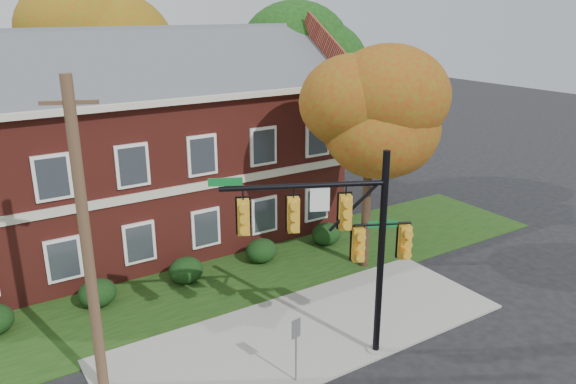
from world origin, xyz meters
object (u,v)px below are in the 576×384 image
hedge_left (97,293)px  utility_pole (86,244)px  tree_near_right (377,111)px  tree_right_rear (327,54)px  hedge_center (186,270)px  hedge_far_right (326,234)px  sign_post (296,340)px  apartment_building (134,137)px  hedge_right (261,251)px  tree_far_rear (107,40)px  traffic_signal (343,235)px

hedge_left → utility_pole: bearing=-103.3°
tree_near_right → tree_right_rear: (4.09, 8.95, 1.45)m
hedge_center → hedge_far_right: 7.00m
hedge_center → sign_post: 7.76m
apartment_building → sign_post: size_ratio=8.84×
hedge_center → tree_right_rear: 14.94m
hedge_right → tree_far_rear: 15.66m
apartment_building → hedge_right: 7.73m
tree_near_right → hedge_left: bearing=165.2°
apartment_building → tree_near_right: bearing=-48.2°
utility_pole → hedge_far_right: bearing=47.0°
tree_far_rear → traffic_signal: bearing=-87.9°
hedge_right → tree_near_right: tree_near_right is taller
hedge_right → sign_post: 8.44m
tree_far_rear → tree_near_right: bearing=-69.7°
utility_pole → hedge_left: bearing=100.7°
tree_right_rear → hedge_right: bearing=-142.0°
hedge_far_right → tree_right_rear: bearing=54.8°
hedge_left → sign_post: sign_post is taller
apartment_building → sign_post: bearing=-89.1°
hedge_left → tree_far_rear: size_ratio=0.12×
traffic_signal → utility_pole: utility_pole is taller
apartment_building → tree_far_rear: (1.34, 7.84, 3.86)m
hedge_center → tree_far_rear: size_ratio=0.12×
hedge_far_right → tree_far_rear: tree_far_rear is taller
hedge_left → hedge_right: (7.00, 0.00, 0.00)m
hedge_left → hedge_right: bearing=0.0°
tree_far_rear → utility_pole: 19.50m
tree_far_rear → utility_pole: size_ratio=1.27×
hedge_far_right → sign_post: 10.32m
traffic_signal → apartment_building: bearing=124.3°
apartment_building → hedge_far_right: bearing=-36.9°
hedge_left → tree_right_rear: (14.81, 6.11, 7.60)m
utility_pole → sign_post: utility_pole is taller
hedge_right → hedge_center: bearing=180.0°
apartment_building → tree_near_right: size_ratio=2.19×
hedge_center → sign_post: sign_post is taller
tree_far_rear → apartment_building: bearing=-99.7°
tree_right_rear → hedge_far_right: bearing=-125.2°
tree_far_rear → hedge_left: bearing=-110.3°
tree_far_rear → hedge_far_right: bearing=-66.6°
hedge_center → hedge_right: 3.50m
hedge_far_right → tree_far_rear: size_ratio=0.12×
traffic_signal → tree_far_rear: bearing=117.0°
tree_far_rear → traffic_signal: 20.98m
tree_right_rear → tree_far_rear: bearing=145.0°
tree_far_rear → traffic_signal: size_ratio=1.72×
apartment_building → traffic_signal: 12.79m
hedge_center → utility_pole: 7.93m
traffic_signal → hedge_right: bearing=104.0°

